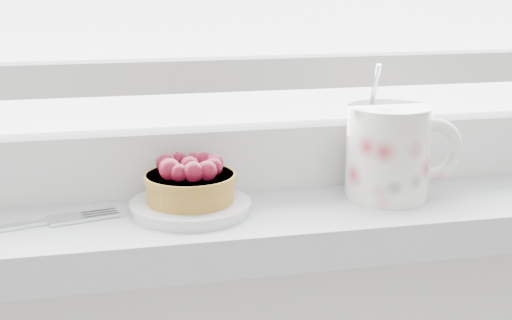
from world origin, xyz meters
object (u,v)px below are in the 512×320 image
object	(u,v)px
raspberry_tart	(190,181)
fork	(4,228)
saucer	(191,207)
floral_mug	(391,150)

from	to	relation	value
raspberry_tart	fork	xyz separation A→B (m)	(-0.18, -0.01, -0.03)
saucer	floral_mug	world-z (taller)	floral_mug
raspberry_tart	floral_mug	distance (m)	0.22
raspberry_tart	floral_mug	bearing A→B (deg)	0.50
fork	raspberry_tart	bearing A→B (deg)	3.76
saucer	raspberry_tart	xyz separation A→B (m)	(-0.00, -0.00, 0.03)
raspberry_tart	floral_mug	size ratio (longest dim) A/B	0.64
raspberry_tart	fork	bearing A→B (deg)	-176.24
raspberry_tart	fork	distance (m)	0.18
raspberry_tart	fork	world-z (taller)	raspberry_tart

